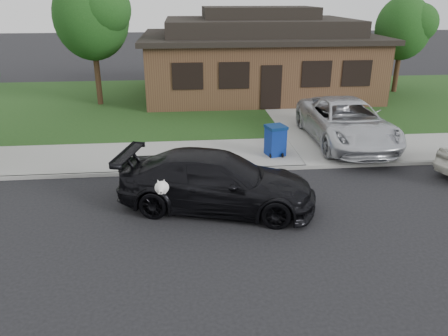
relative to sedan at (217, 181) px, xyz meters
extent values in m
plane|color=black|center=(-0.55, -0.99, -0.77)|extent=(120.00, 120.00, 0.00)
cube|color=gray|center=(-0.55, 4.01, -0.71)|extent=(60.00, 3.00, 0.12)
cube|color=gray|center=(-0.55, 2.51, -0.71)|extent=(60.00, 0.12, 0.12)
cube|color=#193814|center=(-0.55, 12.01, -0.70)|extent=(60.00, 13.00, 0.13)
cube|color=gray|center=(5.45, 9.01, -0.70)|extent=(4.50, 13.00, 0.14)
imported|color=black|center=(0.00, 0.00, 0.00)|extent=(5.64, 3.43, 1.53)
ellipsoid|color=white|center=(-1.41, -1.00, 0.33)|extent=(0.34, 0.40, 0.30)
sphere|color=white|center=(-1.41, -1.23, 0.43)|extent=(0.26, 0.26, 0.26)
cube|color=white|center=(-1.41, -1.36, 0.39)|extent=(0.09, 0.12, 0.08)
sphere|color=black|center=(-1.41, -1.42, 0.39)|extent=(0.04, 0.04, 0.04)
cone|color=white|center=(-1.47, -1.18, 0.57)|extent=(0.11, 0.11, 0.14)
cone|color=white|center=(-1.34, -1.18, 0.57)|extent=(0.11, 0.11, 0.14)
imported|color=silver|center=(5.29, 4.71, 0.17)|extent=(2.67, 5.76, 1.60)
cube|color=navy|center=(2.36, 3.63, -0.16)|extent=(0.73, 0.73, 0.96)
cube|color=#062151|center=(2.36, 3.63, 0.37)|extent=(0.79, 0.79, 0.11)
cylinder|color=black|center=(2.15, 3.34, -0.57)|extent=(0.09, 0.16, 0.15)
cylinder|color=black|center=(2.57, 3.34, -0.57)|extent=(0.09, 0.16, 0.15)
cube|color=#422B1C|center=(3.45, 14.01, 0.86)|extent=(12.00, 8.00, 3.00)
cube|color=black|center=(3.45, 14.01, 2.49)|extent=(12.60, 8.60, 0.25)
cube|color=black|center=(3.45, 14.01, 3.01)|extent=(10.00, 6.50, 0.80)
cube|color=black|center=(3.45, 14.01, 3.71)|extent=(6.00, 3.50, 0.60)
cube|color=black|center=(3.45, 9.98, 0.46)|extent=(1.00, 0.06, 2.10)
cube|color=black|center=(-0.55, 9.98, 1.06)|extent=(1.30, 0.05, 1.10)
cube|color=black|center=(1.65, 9.98, 1.06)|extent=(1.30, 0.05, 1.10)
cube|color=black|center=(5.65, 9.98, 1.06)|extent=(1.30, 0.05, 1.10)
cube|color=black|center=(7.65, 9.98, 1.06)|extent=(1.30, 0.05, 1.10)
cylinder|color=#332114|center=(-5.05, 12.01, 0.60)|extent=(0.28, 0.28, 2.48)
ellipsoid|color=#143811|center=(-5.05, 12.01, 3.64)|extent=(3.60, 3.60, 4.14)
sphere|color=#26591E|center=(-4.33, 11.47, 4.00)|extent=(2.52, 2.52, 2.52)
cylinder|color=#332114|center=(11.45, 13.51, 0.38)|extent=(0.28, 0.28, 2.03)
ellipsoid|color=#143811|center=(11.45, 13.51, 2.89)|extent=(3.00, 3.00, 3.45)
sphere|color=#26591E|center=(12.05, 13.06, 3.19)|extent=(2.10, 2.10, 2.10)
camera|label=1|loc=(-0.84, -10.67, 4.67)|focal=35.00mm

